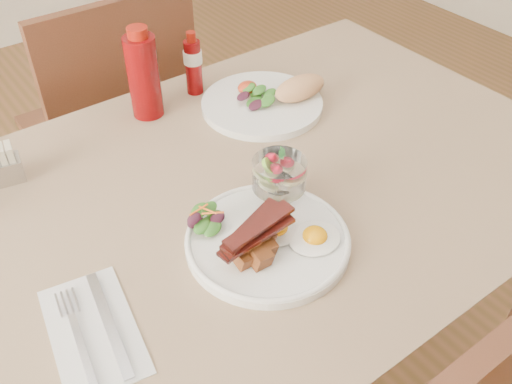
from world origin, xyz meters
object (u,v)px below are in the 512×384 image
Objects in this scene: chair_far at (116,125)px; fruit_cup at (279,174)px; ketchup_bottle at (144,75)px; main_plate at (268,241)px; second_plate at (271,99)px; hot_sauce_bottle at (193,64)px; table at (251,217)px.

chair_far is 0.80m from fruit_cup.
chair_far is 4.56× the size of ketchup_bottle.
ketchup_bottle reaches higher than main_plate.
hot_sauce_bottle reaches higher than second_plate.
main_plate is 1.37× the size of ketchup_bottle.
table is at bearing 93.13° from fruit_cup.
main_plate is at bearing -94.05° from ketchup_bottle.
fruit_cup is 0.35× the size of second_plate.
hot_sauce_bottle is (0.09, -0.31, 0.30)m from chair_far.
table is 1.43× the size of chair_far.
ketchup_bottle is at bearing -172.59° from hot_sauce_bottle.
ketchup_bottle reaches higher than chair_far.
main_plate reaches higher than table.
chair_far is (0.00, 0.66, -0.14)m from table.
hot_sauce_bottle reaches higher than fruit_cup.
main_plate is at bearing -138.03° from fruit_cup.
table is 0.68m from chair_far.
table is 8.85× the size of hot_sauce_bottle.
second_plate is 1.39× the size of ketchup_bottle.
ketchup_bottle reaches higher than fruit_cup.
fruit_cup is at bearing -89.67° from chair_far.
chair_far reaches higher than second_plate.
second_plate reaches higher than table.
table is 0.38m from ketchup_bottle.
table is 13.61× the size of fruit_cup.
second_plate is at bearing -67.12° from chair_far.
fruit_cup reaches higher than second_plate.
fruit_cup is at bearing -125.36° from second_plate.
chair_far reaches higher than fruit_cup.
chair_far is at bearing 112.88° from second_plate.
chair_far reaches higher than main_plate.
ketchup_bottle is (-0.04, -0.33, 0.32)m from chair_far.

